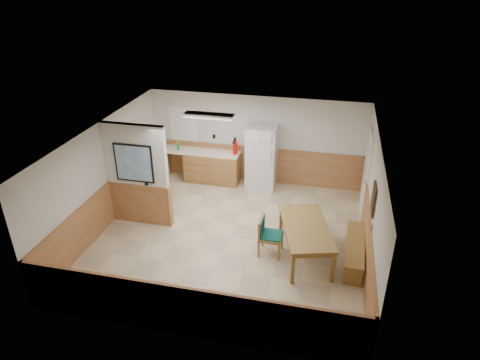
% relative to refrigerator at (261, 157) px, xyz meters
% --- Properties ---
extents(ground, '(6.00, 6.00, 0.00)m').
position_rel_refrigerator_xyz_m(ground, '(-0.24, -2.63, -0.90)').
color(ground, tan).
rests_on(ground, ground).
extents(ceiling, '(6.00, 6.00, 0.02)m').
position_rel_refrigerator_xyz_m(ceiling, '(-0.24, -2.63, 1.60)').
color(ceiling, white).
rests_on(ceiling, back_wall).
extents(back_wall, '(6.00, 0.02, 2.50)m').
position_rel_refrigerator_xyz_m(back_wall, '(-0.24, 0.37, 0.35)').
color(back_wall, silver).
rests_on(back_wall, ground).
extents(right_wall, '(0.02, 6.00, 2.50)m').
position_rel_refrigerator_xyz_m(right_wall, '(2.76, -2.63, 0.35)').
color(right_wall, silver).
rests_on(right_wall, ground).
extents(left_wall, '(0.02, 6.00, 2.50)m').
position_rel_refrigerator_xyz_m(left_wall, '(-3.24, -2.63, 0.35)').
color(left_wall, silver).
rests_on(left_wall, ground).
extents(wainscot_back, '(6.00, 0.04, 1.00)m').
position_rel_refrigerator_xyz_m(wainscot_back, '(-0.24, 0.35, -0.40)').
color(wainscot_back, '#BE784C').
rests_on(wainscot_back, ground).
extents(wainscot_right, '(0.04, 6.00, 1.00)m').
position_rel_refrigerator_xyz_m(wainscot_right, '(2.74, -2.63, -0.40)').
color(wainscot_right, '#BE784C').
rests_on(wainscot_right, ground).
extents(wainscot_left, '(0.04, 6.00, 1.00)m').
position_rel_refrigerator_xyz_m(wainscot_left, '(-3.22, -2.63, -0.40)').
color(wainscot_left, '#BE784C').
rests_on(wainscot_left, ground).
extents(partition_wall, '(1.50, 0.20, 2.50)m').
position_rel_refrigerator_xyz_m(partition_wall, '(-2.49, -2.43, 0.33)').
color(partition_wall, silver).
rests_on(partition_wall, ground).
extents(kitchen_counter, '(2.20, 0.61, 1.00)m').
position_rel_refrigerator_xyz_m(kitchen_counter, '(-1.45, 0.05, -0.44)').
color(kitchen_counter, '#A5773A').
rests_on(kitchen_counter, ground).
extents(exterior_door, '(0.07, 1.02, 2.15)m').
position_rel_refrigerator_xyz_m(exterior_door, '(2.72, -0.73, 0.15)').
color(exterior_door, white).
rests_on(exterior_door, ground).
extents(kitchen_window, '(0.80, 0.04, 1.00)m').
position_rel_refrigerator_xyz_m(kitchen_window, '(-2.34, 0.35, 0.65)').
color(kitchen_window, white).
rests_on(kitchen_window, back_wall).
extents(wall_painting, '(0.04, 0.50, 0.60)m').
position_rel_refrigerator_xyz_m(wall_painting, '(2.73, -2.93, 0.65)').
color(wall_painting, '#372716').
rests_on(wall_painting, right_wall).
extents(fluorescent_fixture, '(1.20, 0.30, 0.09)m').
position_rel_refrigerator_xyz_m(fluorescent_fixture, '(-1.04, -1.33, 1.55)').
color(fluorescent_fixture, white).
rests_on(fluorescent_fixture, ceiling).
extents(refrigerator, '(0.80, 0.72, 1.80)m').
position_rel_refrigerator_xyz_m(refrigerator, '(0.00, 0.00, 0.00)').
color(refrigerator, silver).
rests_on(refrigerator, ground).
extents(dining_table, '(1.37, 2.01, 0.75)m').
position_rel_refrigerator_xyz_m(dining_table, '(1.49, -2.95, -0.24)').
color(dining_table, olive).
rests_on(dining_table, ground).
extents(dining_bench, '(0.45, 1.74, 0.45)m').
position_rel_refrigerator_xyz_m(dining_bench, '(2.52, -2.87, -0.55)').
color(dining_bench, olive).
rests_on(dining_bench, ground).
extents(dining_chair, '(0.70, 0.50, 0.85)m').
position_rel_refrigerator_xyz_m(dining_chair, '(0.67, -3.00, -0.41)').
color(dining_chair, olive).
rests_on(dining_chair, ground).
extents(fire_extinguisher, '(0.16, 0.16, 0.49)m').
position_rel_refrigerator_xyz_m(fire_extinguisher, '(-0.76, 0.06, 0.22)').
color(fire_extinguisher, red).
rests_on(fire_extinguisher, kitchen_counter).
extents(soap_bottle, '(0.08, 0.08, 0.22)m').
position_rel_refrigerator_xyz_m(soap_bottle, '(-2.41, 0.01, 0.11)').
color(soap_bottle, '#1A942E').
rests_on(soap_bottle, kitchen_counter).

